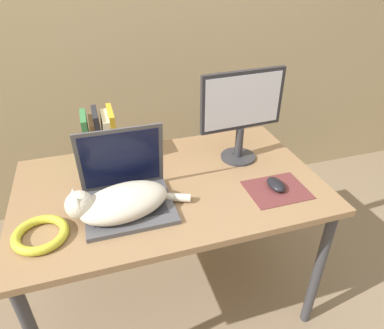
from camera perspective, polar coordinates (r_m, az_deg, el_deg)
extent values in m
cube|color=tan|center=(2.10, -11.24, 25.09)|extent=(8.00, 0.05, 2.60)
cube|color=#93704C|center=(1.44, -3.70, -3.62)|extent=(1.25, 0.76, 0.03)
cylinder|color=#38383D|center=(1.67, 20.25, -16.28)|extent=(0.04, 0.04, 0.68)
cylinder|color=#38383D|center=(1.92, -23.00, -9.52)|extent=(0.04, 0.04, 0.68)
cylinder|color=#38383D|center=(2.07, 10.00, -3.74)|extent=(0.04, 0.04, 0.68)
cube|color=#4C4C51|center=(1.31, -10.39, -7.02)|extent=(0.32, 0.28, 0.02)
cube|color=#28282D|center=(1.29, -10.34, -7.04)|extent=(0.27, 0.14, 0.00)
cube|color=#4C4C51|center=(1.32, -11.74, 0.94)|extent=(0.32, 0.05, 0.27)
cube|color=#0F1433|center=(1.32, -11.71, 0.82)|extent=(0.29, 0.04, 0.24)
ellipsoid|color=beige|center=(1.27, -11.20, -6.16)|extent=(0.36, 0.26, 0.10)
sphere|color=beige|center=(1.25, -18.21, -6.41)|extent=(0.10, 0.10, 0.10)
cone|color=beige|center=(1.25, -19.16, -4.44)|extent=(0.04, 0.04, 0.03)
cone|color=beige|center=(1.21, -18.58, -5.84)|extent=(0.04, 0.04, 0.03)
cylinder|color=beige|center=(1.33, -3.24, -5.46)|extent=(0.14, 0.08, 0.03)
cylinder|color=#333338|center=(1.61, 7.66, 1.31)|extent=(0.16, 0.16, 0.01)
cylinder|color=#333338|center=(1.58, 7.86, 3.75)|extent=(0.04, 0.04, 0.14)
cube|color=#28282D|center=(1.49, 8.43, 10.54)|extent=(0.38, 0.05, 0.26)
cube|color=silver|center=(1.48, 8.60, 10.36)|extent=(0.35, 0.02, 0.23)
cube|color=brown|center=(1.43, 13.94, -4.12)|extent=(0.24, 0.19, 0.00)
ellipsoid|color=black|center=(1.43, 13.81, -3.23)|extent=(0.06, 0.10, 0.03)
cube|color=#387A42|center=(1.60, -17.09, 4.13)|extent=(0.03, 0.16, 0.23)
cube|color=olive|center=(1.60, -16.01, 3.86)|extent=(0.03, 0.13, 0.20)
cube|color=#232328|center=(1.59, -15.16, 4.63)|extent=(0.03, 0.15, 0.24)
cube|color=beige|center=(1.60, -14.01, 4.39)|extent=(0.04, 0.16, 0.21)
cube|color=gold|center=(1.59, -12.96, 4.92)|extent=(0.03, 0.17, 0.24)
torus|color=gold|center=(1.28, -23.94, -10.59)|extent=(0.19, 0.19, 0.03)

